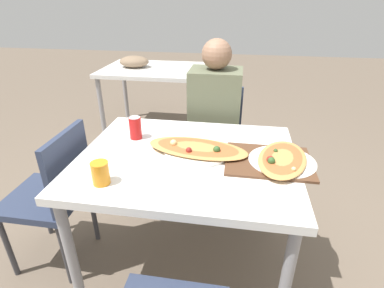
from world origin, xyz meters
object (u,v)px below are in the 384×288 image
chair_side_left (54,192)px  soda_can (135,128)px  drink_glass (100,173)px  pizza_second (282,160)px  pizza_main (197,149)px  person_seated (214,115)px  chair_far_seated (215,137)px  dining_table (187,169)px

chair_side_left → soda_can: size_ratio=6.79×
chair_side_left → drink_glass: size_ratio=8.39×
chair_side_left → drink_glass: bearing=-118.1°
chair_side_left → soda_can: bearing=-61.0°
drink_glass → soda_can: bearing=89.9°
chair_side_left → drink_glass: chair_side_left is taller
pizza_second → pizza_main: bearing=173.4°
person_seated → chair_side_left: bearing=42.1°
chair_far_seated → pizza_second: chair_far_seated is taller
person_seated → pizza_second: (0.38, -0.66, 0.05)m
person_seated → pizza_main: (-0.03, -0.61, 0.05)m
pizza_main → pizza_second: (0.41, -0.05, -0.00)m
pizza_main → pizza_second: same height
dining_table → chair_far_seated: chair_far_seated is taller
pizza_main → chair_far_seated: bearing=87.5°
chair_far_seated → pizza_second: (0.38, -0.77, 0.27)m
dining_table → chair_far_seated: 0.79m
person_seated → pizza_second: bearing=120.0°
person_seated → drink_glass: 1.03m
soda_can → pizza_second: bearing=-11.5°
soda_can → pizza_second: 0.79m
dining_table → chair_side_left: bearing=-174.1°
dining_table → soda_can: size_ratio=8.59×
soda_can → chair_side_left: bearing=-151.0°
dining_table → drink_glass: drink_glass is taller
pizza_main → pizza_second: size_ratio=1.26×
chair_far_seated → drink_glass: bearing=69.7°
chair_far_seated → pizza_second: 0.90m
drink_glass → pizza_second: (0.77, 0.29, -0.03)m
chair_far_seated → person_seated: person_seated is taller
dining_table → pizza_second: bearing=-0.5°
chair_far_seated → chair_side_left: same height
chair_side_left → soda_can: 0.57m
drink_glass → pizza_second: drink_glass is taller
chair_side_left → person_seated: size_ratio=0.70×
soda_can → pizza_main: bearing=-17.0°
dining_table → person_seated: size_ratio=0.88×
person_seated → drink_glass: (-0.39, -0.95, 0.08)m
soda_can → drink_glass: bearing=-90.1°
person_seated → soda_can: 0.64m
person_seated → pizza_main: person_seated is taller
dining_table → pizza_second: size_ratio=2.49×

